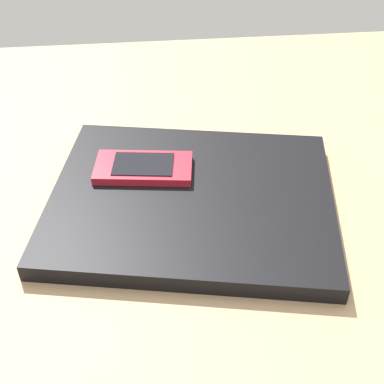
# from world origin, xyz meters

# --- Properties ---
(desk_surface) EXTENTS (1.20, 0.80, 0.03)m
(desk_surface) POSITION_xyz_m (0.00, 0.00, 0.01)
(desk_surface) COLOR tan
(desk_surface) RESTS_ON ground
(laptop_closed) EXTENTS (0.35, 0.30, 0.02)m
(laptop_closed) POSITION_xyz_m (0.09, -0.04, 0.04)
(laptop_closed) COLOR black
(laptop_closed) RESTS_ON desk_surface
(cell_phone_on_laptop) EXTENTS (0.12, 0.07, 0.01)m
(cell_phone_on_laptop) POSITION_xyz_m (0.04, -0.00, 0.05)
(cell_phone_on_laptop) COLOR red
(cell_phone_on_laptop) RESTS_ON laptop_closed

